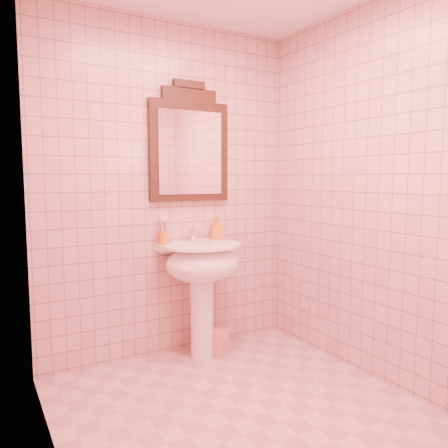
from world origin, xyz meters
TOP-DOWN VIEW (x-y plane):
  - floor at (0.00, 0.00)m, footprint 2.20×2.20m
  - back_wall at (0.00, 1.10)m, footprint 2.00×0.02m
  - pedestal_sink at (0.15, 0.87)m, footprint 0.58×0.58m
  - faucet at (0.15, 1.01)m, footprint 0.04×0.16m
  - mirror at (0.15, 1.07)m, footprint 0.64×0.06m
  - toothbrush_cup at (-0.09, 1.03)m, footprint 0.08×0.08m
  - soap_dispenser at (0.36, 1.02)m, footprint 0.10×0.10m
  - towel at (0.28, 0.86)m, footprint 0.19×0.16m

SIDE VIEW (x-z plane):
  - floor at x=0.00m, z-range 0.00..0.00m
  - towel at x=0.28m, z-range 0.00..0.19m
  - pedestal_sink at x=0.15m, z-range 0.23..1.09m
  - toothbrush_cup at x=-0.09m, z-range 0.83..1.00m
  - faucet at x=0.15m, z-range 0.87..0.97m
  - soap_dispenser at x=0.36m, z-range 0.86..1.04m
  - back_wall at x=0.00m, z-range 0.00..2.50m
  - mirror at x=0.15m, z-range 1.14..2.04m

